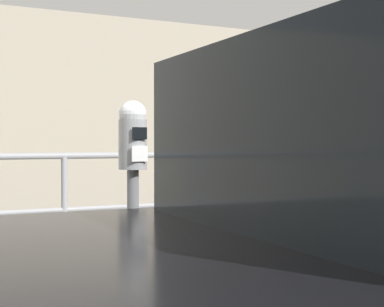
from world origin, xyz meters
name	(u,v)px	position (x,y,z in m)	size (l,w,h in m)	color
parking_meter	(133,173)	(-0.17, 0.33, 1.24)	(0.17, 0.18, 1.50)	slate
pedestrian_at_meter	(216,183)	(0.46, 0.46, 1.15)	(0.61, 0.58, 1.73)	black
background_railing	(64,188)	(0.00, 2.57, 0.98)	(24.06, 0.06, 1.16)	gray
backdrop_wall	(10,127)	(0.00, 5.53, 1.63)	(32.00, 0.50, 3.26)	#ADA38E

